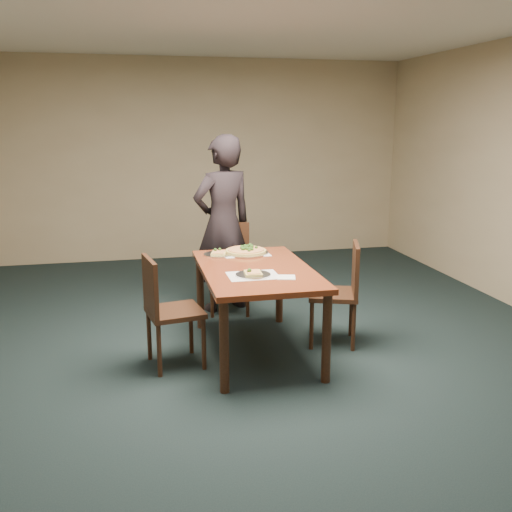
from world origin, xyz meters
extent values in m
plane|color=black|center=(0.00, 0.00, 0.00)|extent=(8.00, 8.00, 0.00)
plane|color=tan|center=(0.00, 4.00, 1.40)|extent=(6.00, 0.00, 6.00)
cube|color=maroon|center=(0.04, 0.33, 0.73)|extent=(0.90, 1.50, 0.04)
cylinder|color=black|center=(-0.35, -0.36, 0.35)|extent=(0.07, 0.07, 0.70)
cylinder|color=black|center=(-0.35, 1.02, 0.35)|extent=(0.07, 0.07, 0.70)
cylinder|color=black|center=(0.43, -0.36, 0.35)|extent=(0.07, 0.07, 0.70)
cylinder|color=black|center=(0.43, 1.02, 0.35)|extent=(0.07, 0.07, 0.70)
cube|color=black|center=(0.00, 1.44, 0.45)|extent=(0.49, 0.49, 0.04)
cylinder|color=black|center=(-0.21, 1.29, 0.21)|extent=(0.04, 0.04, 0.43)
cylinder|color=black|center=(-0.14, 1.64, 0.21)|extent=(0.04, 0.04, 0.43)
cylinder|color=black|center=(0.15, 1.23, 0.21)|extent=(0.04, 0.04, 0.43)
cylinder|color=black|center=(0.21, 1.58, 0.21)|extent=(0.04, 0.04, 0.43)
cube|color=black|center=(0.04, 1.62, 0.69)|extent=(0.42, 0.11, 0.44)
cube|color=black|center=(-0.66, 0.22, 0.45)|extent=(0.49, 0.49, 0.04)
cylinder|color=black|center=(-0.45, 0.07, 0.21)|extent=(0.04, 0.04, 0.43)
cylinder|color=black|center=(-0.80, 0.01, 0.21)|extent=(0.04, 0.04, 0.43)
cylinder|color=black|center=(-0.51, 0.43, 0.21)|extent=(0.04, 0.04, 0.43)
cylinder|color=black|center=(-0.87, 0.37, 0.21)|extent=(0.04, 0.04, 0.43)
cube|color=black|center=(-0.84, 0.19, 0.69)|extent=(0.11, 0.42, 0.44)
cube|color=black|center=(0.75, 0.40, 0.45)|extent=(0.53, 0.53, 0.04)
cylinder|color=black|center=(0.63, 0.63, 0.21)|extent=(0.04, 0.04, 0.43)
cylinder|color=black|center=(0.98, 0.51, 0.21)|extent=(0.04, 0.04, 0.43)
cylinder|color=black|center=(0.52, 0.28, 0.21)|extent=(0.04, 0.04, 0.43)
cylinder|color=black|center=(0.86, 0.17, 0.21)|extent=(0.04, 0.04, 0.43)
cube|color=black|center=(0.93, 0.34, 0.69)|extent=(0.17, 0.41, 0.44)
imported|color=black|center=(-0.04, 1.54, 0.91)|extent=(0.77, 0.64, 1.82)
cube|color=white|center=(0.06, 0.86, 0.75)|extent=(0.42, 0.32, 0.00)
cube|color=white|center=(-0.04, 0.10, 0.75)|extent=(0.40, 0.30, 0.00)
cylinder|color=silver|center=(0.06, 0.86, 0.76)|extent=(0.42, 0.42, 0.01)
cylinder|color=tan|center=(0.06, 0.86, 0.77)|extent=(0.37, 0.37, 0.02)
cylinder|color=#F8D881|center=(0.06, 0.86, 0.79)|extent=(0.33, 0.33, 0.01)
sphere|color=#214214|center=(0.10, 0.80, 0.80)|extent=(0.03, 0.03, 0.03)
sphere|color=#214214|center=(0.07, 0.91, 0.80)|extent=(0.04, 0.04, 0.04)
sphere|color=#214214|center=(0.12, 0.95, 0.80)|extent=(0.04, 0.04, 0.04)
sphere|color=#214214|center=(0.03, 0.92, 0.80)|extent=(0.03, 0.03, 0.03)
sphere|color=#214214|center=(0.02, 0.89, 0.80)|extent=(0.03, 0.03, 0.03)
sphere|color=#214214|center=(0.07, 0.93, 0.80)|extent=(0.04, 0.04, 0.04)
sphere|color=#214214|center=(0.09, 0.95, 0.80)|extent=(0.03, 0.03, 0.03)
sphere|color=#214214|center=(0.16, 0.88, 0.80)|extent=(0.03, 0.03, 0.03)
sphere|color=#214214|center=(0.04, 0.85, 0.80)|extent=(0.03, 0.03, 0.03)
sphere|color=#214214|center=(0.12, 0.91, 0.80)|extent=(0.04, 0.04, 0.04)
sphere|color=#214214|center=(0.02, 0.83, 0.80)|extent=(0.04, 0.04, 0.04)
sphere|color=#214214|center=(0.07, 0.76, 0.80)|extent=(0.03, 0.03, 0.03)
sphere|color=#214214|center=(0.09, 0.81, 0.80)|extent=(0.04, 0.04, 0.04)
sphere|color=#214214|center=(0.02, 0.84, 0.80)|extent=(0.03, 0.03, 0.03)
sphere|color=#214214|center=(0.07, 0.83, 0.80)|extent=(0.03, 0.03, 0.03)
cylinder|color=silver|center=(-0.04, 0.10, 0.76)|extent=(0.28, 0.28, 0.01)
cube|color=tan|center=(-0.04, 0.10, 0.77)|extent=(0.14, 0.18, 0.02)
cube|color=#F8D881|center=(-0.04, 0.10, 0.78)|extent=(0.11, 0.15, 0.01)
sphere|color=#214214|center=(-0.07, 0.10, 0.79)|extent=(0.03, 0.03, 0.03)
sphere|color=#214214|center=(-0.08, 0.09, 0.79)|extent=(0.03, 0.03, 0.03)
cylinder|color=silver|center=(-0.19, 0.86, 0.76)|extent=(0.28, 0.28, 0.01)
cube|color=tan|center=(-0.19, 0.86, 0.77)|extent=(0.17, 0.20, 0.02)
cube|color=#F8D881|center=(-0.19, 0.86, 0.78)|extent=(0.13, 0.16, 0.01)
sphere|color=#214214|center=(-0.18, 0.91, 0.79)|extent=(0.03, 0.03, 0.03)
sphere|color=#214214|center=(-0.22, 0.90, 0.79)|extent=(0.03, 0.03, 0.03)
cube|color=white|center=(0.20, -0.02, 0.75)|extent=(0.17, 0.17, 0.01)
camera|label=1|loc=(-0.97, -4.16, 1.95)|focal=40.00mm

